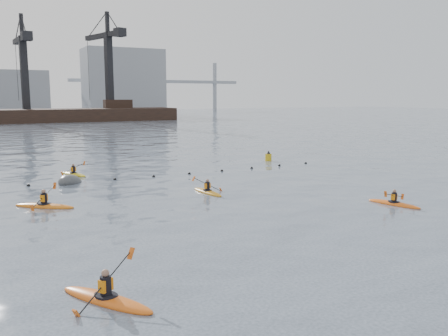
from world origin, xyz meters
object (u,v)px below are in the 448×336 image
Objects in this scene: kayaker_5 at (74,174)px; kayaker_2 at (44,205)px; mooring_buoy at (70,183)px; nav_buoy at (268,157)px; kayaker_0 at (106,298)px; kayaker_3 at (207,191)px; kayaker_4 at (394,203)px.

kayaker_2 is at bearing -131.01° from kayaker_5.
mooring_buoy is 2.12× the size of nav_buoy.
kayaker_0 is 16.63m from kayaker_3.
kayaker_2 reaches higher than kayaker_3.
kayaker_2 is 2.92× the size of nav_buoy.
mooring_buoy is at bearing 51.26° from kayaker_0.
kayaker_3 is at bearing -55.01° from kayaker_2.
kayaker_3 is 1.37× the size of mooring_buoy.
kayaker_5 is at bearing 50.28° from kayaker_0.
kayaker_4 is 1.02× the size of kayaker_5.
kayaker_2 is 24.25m from nav_buoy.
kayaker_2 is at bearing 170.36° from kayaker_3.
kayaker_3 is 12.99m from kayaker_5.
kayaker_2 reaches higher than nav_buoy.
kayaker_0 reaches higher than kayaker_2.
kayaker_2 is 1.01× the size of kayaker_4.
kayaker_3 reaches higher than nav_buoy.
nav_buoy is at bearing -116.75° from kayaker_4.
kayaker_3 is (9.91, -0.66, -0.01)m from kayaker_2.
kayaker_4 is (17.94, 5.33, -0.01)m from kayaker_0.
nav_buoy is (3.86, 19.26, 0.24)m from kayaker_4.
kayaker_5 is (-6.41, 11.30, -0.00)m from kayaker_3.
kayaker_5 is at bearing -68.64° from kayaker_4.
kayaker_4 is at bearing -50.77° from kayaker_3.
nav_buoy is at bearing -25.44° from kayaker_2.
kayaker_5 reaches higher than mooring_buoy.
kayaker_0 is 24.93m from kayaker_5.
kayaker_4 is at bearing -75.98° from kayaker_5.
kayaker_2 reaches higher than mooring_buoy.
kayaker_2 is 11.20m from kayaker_5.
kayaker_4 is at bearing -15.20° from kayaker_0.
kayaker_2 is 1.01× the size of kayaker_3.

